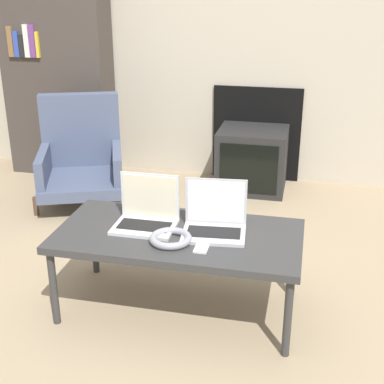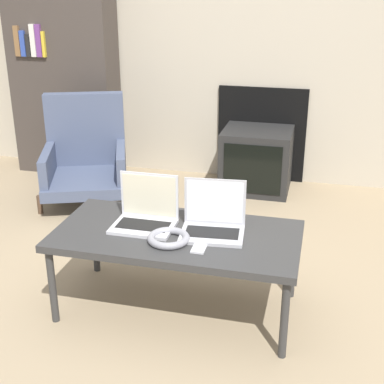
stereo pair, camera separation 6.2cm
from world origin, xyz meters
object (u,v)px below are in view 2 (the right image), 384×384
Objects in this scene: laptop_right at (213,221)px; phone at (200,246)px; tv at (257,160)px; laptop_left at (146,214)px; armchair at (86,155)px; headphones at (169,238)px.

phone is at bearing -103.78° from laptop_right.
phone is 1.87m from tv.
phone is (-0.02, -0.16, -0.05)m from laptop_right.
laptop_left is 1.51m from armchair.
laptop_left reaches higher than tv.
armchair is (-1.22, 1.21, -0.15)m from laptop_right.
headphones is at bearing -43.28° from laptop_left.
tv is (0.17, 1.84, -0.20)m from headphones.
tv is at bearing 89.58° from phone.
headphones is at bearing -145.49° from laptop_right.
tv is at bearing 0.68° from armchair.
headphones is 0.16m from phone.
laptop_left and laptop_right have the same top height.
headphones is 0.25× the size of armchair.
laptop_left is 0.57× the size of tv.
laptop_right is 0.24m from headphones.
headphones is 1.86m from tv.
headphones is at bearing 174.29° from phone.
headphones is 1.72m from armchair.
tv reaches higher than headphones.
phone is at bearing -90.42° from tv.
laptop_right is 2.26× the size of phone.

